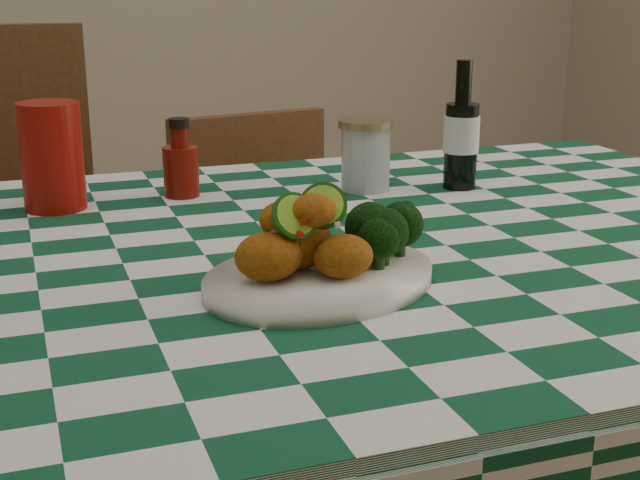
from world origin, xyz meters
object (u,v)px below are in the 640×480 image
object	(u,v)px
red_tumbler	(52,156)
wooden_chair_right	(284,309)
ketchup_bottle	(180,158)
mason_jar	(366,155)
plate	(320,279)
fried_chicken_pile	(311,234)
beer_bottle	(462,125)

from	to	relation	value
red_tumbler	wooden_chair_right	bearing A→B (deg)	40.39
red_tumbler	ketchup_bottle	bearing A→B (deg)	4.38
ketchup_bottle	mason_jar	bearing A→B (deg)	-11.10
plate	red_tumbler	world-z (taller)	red_tumbler
fried_chicken_pile	mason_jar	size ratio (longest dim) A/B	1.23
wooden_chair_right	fried_chicken_pile	bearing A→B (deg)	-114.47
ketchup_bottle	beer_bottle	distance (m)	0.46
ketchup_bottle	wooden_chair_right	bearing A→B (deg)	53.98
red_tumbler	mason_jar	xyz separation A→B (m)	(0.49, -0.04, -0.02)
plate	mason_jar	world-z (taller)	mason_jar
beer_bottle	plate	bearing A→B (deg)	-135.09
ketchup_bottle	wooden_chair_right	world-z (taller)	ketchup_bottle
red_tumbler	mason_jar	bearing A→B (deg)	-4.98
beer_bottle	fried_chicken_pile	bearing A→B (deg)	-135.92
ketchup_bottle	mason_jar	xyz separation A→B (m)	(0.29, -0.06, -0.00)
plate	fried_chicken_pile	bearing A→B (deg)	180.00
beer_bottle	ketchup_bottle	bearing A→B (deg)	167.75
plate	beer_bottle	world-z (taller)	beer_bottle
mason_jar	plate	bearing A→B (deg)	-118.51
plate	wooden_chair_right	size ratio (longest dim) A/B	0.35
plate	fried_chicken_pile	xyz separation A→B (m)	(-0.01, 0.00, 0.05)
red_tumbler	beer_bottle	distance (m)	0.64
plate	red_tumbler	size ratio (longest dim) A/B	1.80
red_tumbler	mason_jar	size ratio (longest dim) A/B	1.40
wooden_chair_right	mason_jar	bearing A→B (deg)	-98.87
beer_bottle	mason_jar	bearing A→B (deg)	165.56
red_tumbler	beer_bottle	size ratio (longest dim) A/B	0.77
plate	wooden_chair_right	world-z (taller)	wooden_chair_right
ketchup_bottle	beer_bottle	world-z (taller)	beer_bottle
plate	wooden_chair_right	xyz separation A→B (m)	(0.22, 0.87, -0.38)
plate	mason_jar	size ratio (longest dim) A/B	2.51
fried_chicken_pile	red_tumbler	distance (m)	0.52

